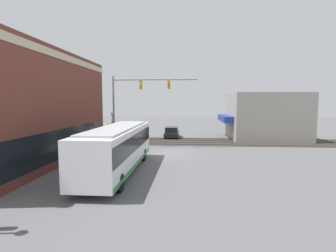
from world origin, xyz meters
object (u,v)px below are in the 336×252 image
object	(u,v)px
crossing_signal	(113,125)
parked_car_black	(172,133)
city_bus	(118,147)
pedestrian_at_crossing	(130,138)

from	to	relation	value
crossing_signal	parked_car_black	distance (m)	9.40
city_bus	crossing_signal	distance (m)	10.80
parked_car_black	pedestrian_at_crossing	bearing A→B (deg)	150.27
crossing_signal	pedestrian_at_crossing	xyz separation A→B (m)	(0.00, -1.90, -1.39)
pedestrian_at_crossing	crossing_signal	bearing A→B (deg)	90.02
crossing_signal	parked_car_black	world-z (taller)	crossing_signal
parked_car_black	pedestrian_at_crossing	distance (m)	8.18
crossing_signal	parked_car_black	bearing A→B (deg)	-39.99
city_bus	crossing_signal	size ratio (longest dim) A/B	3.02
city_bus	pedestrian_at_crossing	bearing A→B (deg)	8.07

